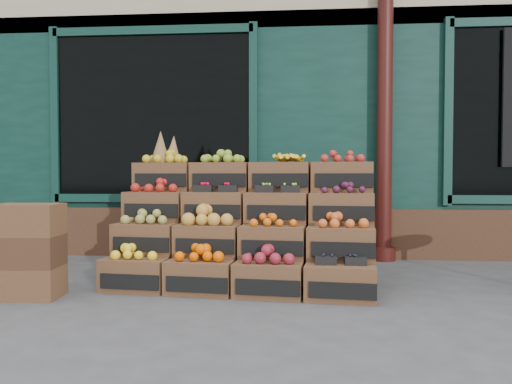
{
  "coord_description": "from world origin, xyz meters",
  "views": [
    {
      "loc": [
        0.18,
        -3.91,
        1.01
      ],
      "look_at": [
        -0.2,
        0.7,
        0.85
      ],
      "focal_mm": 35.0,
      "sensor_mm": 36.0,
      "label": 1
    }
  ],
  "objects": [
    {
      "name": "ground",
      "position": [
        0.0,
        0.0,
        0.0
      ],
      "size": [
        60.0,
        60.0,
        0.0
      ],
      "primitive_type": "plane",
      "color": "#47474A",
      "rests_on": "ground"
    },
    {
      "name": "shop_facade",
      "position": [
        0.0,
        5.11,
        2.4
      ],
      "size": [
        12.0,
        6.24,
        4.8
      ],
      "color": "#0E2F28",
      "rests_on": "ground"
    },
    {
      "name": "crate_display",
      "position": [
        -0.31,
        0.72,
        0.45
      ],
      "size": [
        2.43,
        1.36,
        1.46
      ],
      "rotation": [
        0.0,
        0.0,
        -0.1
      ],
      "color": "brown",
      "rests_on": "ground"
    },
    {
      "name": "spare_crates",
      "position": [
        -2.02,
        -0.01,
        0.39
      ],
      "size": [
        0.54,
        0.39,
        0.77
      ],
      "rotation": [
        0.0,
        0.0,
        0.07
      ],
      "color": "brown",
      "rests_on": "ground"
    },
    {
      "name": "shopkeeper",
      "position": [
        -1.15,
        2.99,
        0.93
      ],
      "size": [
        0.76,
        0.59,
        1.87
      ],
      "primitive_type": "imported",
      "rotation": [
        0.0,
        0.0,
        3.37
      ],
      "color": "#164E2B",
      "rests_on": "ground"
    }
  ]
}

